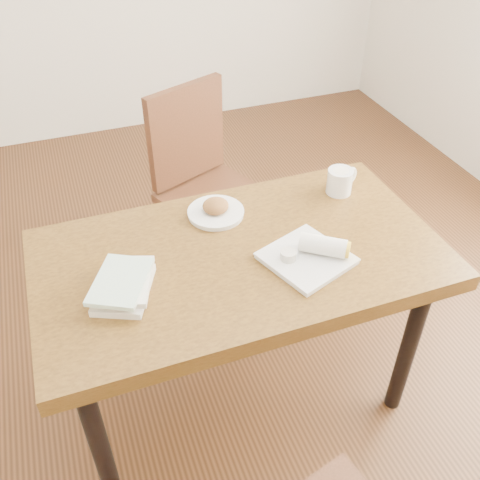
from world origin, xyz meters
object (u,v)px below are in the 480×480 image
object	(u,v)px
chair_far	(204,178)
plate_scone	(216,210)
coffee_mug	(341,180)
book_stack	(124,285)
table	(240,272)
plate_burrito	(312,254)

from	to	relation	value
chair_far	plate_scone	distance (m)	0.61
plate_scone	coffee_mug	distance (m)	0.48
plate_scone	book_stack	xyz separation A→B (m)	(-0.37, -0.27, 0.01)
table	plate_burrito	xyz separation A→B (m)	(0.20, -0.11, 0.11)
chair_far	coffee_mug	size ratio (longest dim) A/B	7.04
book_stack	plate_scone	bearing A→B (deg)	36.15
table	coffee_mug	world-z (taller)	coffee_mug
table	chair_far	xyz separation A→B (m)	(0.11, 0.78, -0.12)
table	chair_far	distance (m)	0.79
plate_scone	table	bearing A→B (deg)	-87.54
table	plate_scone	bearing A→B (deg)	92.46
coffee_mug	plate_burrito	xyz separation A→B (m)	(-0.27, -0.31, -0.02)
table	plate_burrito	size ratio (longest dim) A/B	4.30
table	plate_scone	distance (m)	0.24
table	plate_burrito	bearing A→B (deg)	-29.91
plate_scone	plate_burrito	world-z (taller)	plate_burrito
chair_far	plate_scone	size ratio (longest dim) A/B	4.78
plate_scone	book_stack	distance (m)	0.46
plate_burrito	chair_far	bearing A→B (deg)	95.88
table	book_stack	size ratio (longest dim) A/B	5.01
coffee_mug	plate_scone	bearing A→B (deg)	177.59
coffee_mug	book_stack	world-z (taller)	coffee_mug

